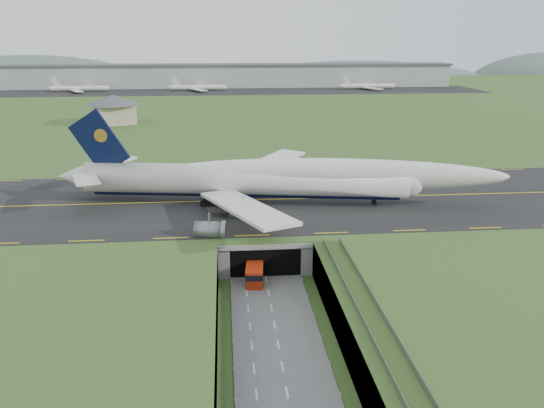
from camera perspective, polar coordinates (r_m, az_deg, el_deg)
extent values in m
plane|color=#3F5A24|center=(83.74, -0.24, -10.23)|extent=(900.00, 900.00, 0.00)
cube|color=gray|center=(82.39, -0.25, -8.39)|extent=(800.00, 800.00, 6.00)
cube|color=slate|center=(77.16, 0.25, -12.75)|extent=(12.00, 75.00, 0.20)
cube|color=black|center=(111.97, -1.70, 0.42)|extent=(800.00, 44.00, 0.18)
cube|color=gray|center=(98.90, -1.19, -2.28)|extent=(16.00, 22.00, 1.00)
cube|color=gray|center=(99.58, -5.21, -3.75)|extent=(2.00, 22.00, 6.00)
cube|color=gray|center=(100.46, 2.81, -3.50)|extent=(2.00, 22.00, 6.00)
cube|color=black|center=(95.33, -0.97, -4.99)|extent=(12.00, 12.00, 5.00)
cube|color=#A8A8A3|center=(88.57, -0.69, -4.63)|extent=(17.00, 0.50, 0.80)
cube|color=#A8A8A3|center=(66.81, 10.85, -12.62)|extent=(3.00, 53.00, 0.50)
cube|color=gray|center=(66.09, 9.69, -12.16)|extent=(0.06, 53.00, 1.00)
cube|color=gray|center=(66.82, 12.06, -11.95)|extent=(0.06, 53.00, 1.00)
cylinder|color=#A8A8A3|center=(60.92, 13.21, -19.47)|extent=(0.90, 0.90, 5.60)
cylinder|color=#A8A8A3|center=(70.39, 10.14, -13.73)|extent=(0.90, 0.90, 5.60)
cylinder|color=#A8A8A3|center=(80.55, 7.93, -9.37)|extent=(0.90, 0.90, 5.60)
cylinder|color=silver|center=(109.03, -2.96, 2.65)|extent=(66.61, 16.53, 6.25)
sphere|color=silver|center=(110.25, 14.47, 2.28)|extent=(7.01, 7.01, 6.13)
cone|color=silver|center=(118.76, -20.58, 2.78)|extent=(7.68, 6.93, 5.94)
ellipsoid|color=silver|center=(108.08, 6.54, 3.20)|extent=(70.32, 16.63, 6.57)
ellipsoid|color=black|center=(109.87, 14.00, 2.68)|extent=(4.75, 3.38, 2.19)
cylinder|color=black|center=(109.68, -2.94, 1.42)|extent=(62.77, 12.43, 2.63)
cube|color=silver|center=(124.15, -1.22, 4.05)|extent=(23.73, 27.07, 2.63)
cube|color=silver|center=(122.78, -16.79, 4.32)|extent=(9.98, 11.24, 1.00)
cube|color=silver|center=(94.18, -2.86, -0.38)|extent=(16.90, 29.79, 2.63)
cube|color=silver|center=(109.58, -19.38, 2.53)|extent=(7.67, 11.60, 1.00)
cube|color=black|center=(114.76, -18.06, 6.32)|extent=(12.37, 2.52, 13.83)
cylinder|color=gold|center=(114.32, -17.90, 7.04)|extent=(2.81, 1.10, 2.74)
cylinder|color=slate|center=(118.90, -2.07, 1.93)|extent=(5.52, 3.98, 3.22)
cylinder|color=slate|center=(129.27, -3.65, 3.18)|extent=(5.52, 3.98, 3.22)
cylinder|color=slate|center=(101.25, -3.13, -0.89)|extent=(5.52, 3.98, 3.22)
cylinder|color=slate|center=(92.37, -6.73, -2.84)|extent=(5.52, 3.98, 3.22)
cylinder|color=black|center=(110.39, 10.91, 0.19)|extent=(1.14, 0.65, 1.07)
cube|color=black|center=(110.77, -5.18, 0.58)|extent=(6.86, 7.67, 1.37)
cube|color=#AE260B|center=(88.84, -1.87, -7.32)|extent=(3.45, 7.69, 2.99)
cube|color=black|center=(88.59, -1.87, -6.97)|extent=(3.51, 7.80, 1.00)
cube|color=black|center=(89.37, -1.86, -8.04)|extent=(3.20, 7.18, 0.50)
cylinder|color=black|center=(87.13, -2.78, -8.69)|extent=(0.43, 0.92, 0.90)
cylinder|color=black|center=(91.63, -2.63, -7.31)|extent=(0.43, 0.92, 0.90)
cylinder|color=black|center=(87.05, -1.05, -8.69)|extent=(0.43, 0.92, 0.90)
cylinder|color=black|center=(91.55, -1.00, -7.32)|extent=(0.43, 0.92, 0.90)
cube|color=tan|center=(221.92, -16.64, 9.24)|extent=(18.79, 18.79, 7.61)
cone|color=#4C4C51|center=(221.24, -16.77, 10.70)|extent=(27.56, 27.56, 3.80)
cube|color=#B2B2B2|center=(374.76, -4.30, 13.57)|extent=(300.00, 22.00, 15.00)
cube|color=#4C4C51|center=(374.33, -4.33, 14.71)|extent=(302.00, 24.00, 1.20)
cube|color=black|center=(345.47, -4.18, 12.01)|extent=(320.00, 50.00, 0.08)
cylinder|color=silver|center=(361.72, -20.07, 11.60)|extent=(34.00, 3.20, 3.20)
cylinder|color=silver|center=(350.58, -7.99, 12.31)|extent=(34.00, 3.20, 3.20)
cylinder|color=silver|center=(362.75, 10.22, 12.38)|extent=(34.00, 3.20, 3.20)
ellipsoid|color=slate|center=(534.67, -24.61, 11.36)|extent=(220.00, 77.00, 56.00)
ellipsoid|color=slate|center=(521.21, 9.10, 12.57)|extent=(260.00, 91.00, 44.00)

